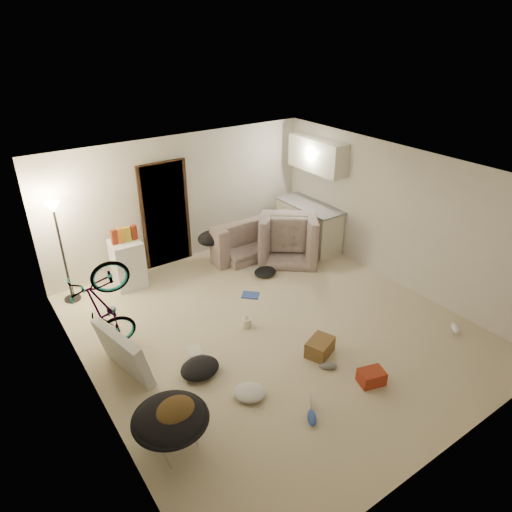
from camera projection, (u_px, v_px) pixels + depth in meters
floor at (272, 328)px, 7.28m from camera, size 5.50×6.00×0.02m
ceiling at (276, 175)px, 6.11m from camera, size 5.50×6.00×0.02m
wall_back at (182, 199)px, 8.89m from camera, size 5.50×0.02×2.50m
wall_front at (456, 375)px, 4.50m from camera, size 5.50×0.02×2.50m
wall_left at (84, 321)px, 5.31m from camera, size 0.02×6.00×2.50m
wall_right at (399, 217)px, 8.09m from camera, size 0.02×6.00×2.50m
doorway at (165, 215)px, 8.77m from camera, size 0.85×0.10×2.04m
door_trim at (166, 215)px, 8.75m from camera, size 0.97×0.04×2.10m
floor_lamp at (58, 231)px, 7.39m from camera, size 0.28×0.28×1.81m
kitchen_counter at (309, 226)px, 9.76m from camera, size 0.60×1.50×0.88m
counter_top at (310, 205)px, 9.54m from camera, size 0.64×1.54×0.04m
kitchen_uppers at (318, 155)px, 9.12m from camera, size 0.38×1.40×0.65m
sofa at (251, 238)px, 9.56m from camera, size 2.02×0.80×0.59m
armchair at (288, 238)px, 9.34m from camera, size 1.52×1.49×0.74m
bicycle at (108, 327)px, 6.60m from camera, size 1.64×0.92×0.89m
book_asset at (311, 410)px, 5.73m from camera, size 0.25×0.24×0.02m
mini_fridge at (128, 264)px, 8.24m from camera, size 0.54×0.54×0.88m
snack_box_0 at (114, 238)px, 7.89m from camera, size 0.11×0.08×0.30m
snack_box_1 at (121, 236)px, 7.95m from camera, size 0.11×0.08×0.30m
snack_box_2 at (128, 235)px, 8.01m from camera, size 0.10×0.07×0.30m
snack_box_3 at (134, 233)px, 8.07m from camera, size 0.11×0.09×0.30m
saucer_chair at (171, 424)px, 5.07m from camera, size 0.87×0.87×0.62m
hoodie at (175, 411)px, 4.99m from camera, size 0.59×0.54×0.22m
sofa_drape at (211, 238)px, 8.97m from camera, size 0.60×0.51×0.28m
tv_box at (123, 352)px, 6.18m from camera, size 0.49×1.10×0.72m
drink_case_a at (320, 347)px, 6.64m from camera, size 0.50×0.44×0.24m
drink_case_b at (371, 377)px, 6.13m from camera, size 0.39×0.33×0.19m
juicer at (247, 322)px, 7.25m from camera, size 0.15×0.15×0.22m
newspaper at (255, 267)px, 9.02m from camera, size 0.58×0.66×0.01m
book_blue at (251, 295)px, 8.09m from camera, size 0.36×0.36×0.03m
book_white at (194, 350)px, 6.74m from camera, size 0.25×0.30×0.02m
shoe_2 at (312, 418)px, 5.56m from camera, size 0.24×0.28×0.10m
shoe_3 at (328, 366)px, 6.39m from camera, size 0.27×0.24×0.10m
shoe_4 at (455, 328)px, 7.16m from camera, size 0.28×0.29×0.11m
clothes_lump_a at (200, 368)px, 6.29m from camera, size 0.61×0.54×0.18m
clothes_lump_b at (265, 272)px, 8.73m from camera, size 0.49×0.45×0.13m
clothes_lump_c at (250, 392)px, 5.91m from camera, size 0.56×0.54×0.13m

